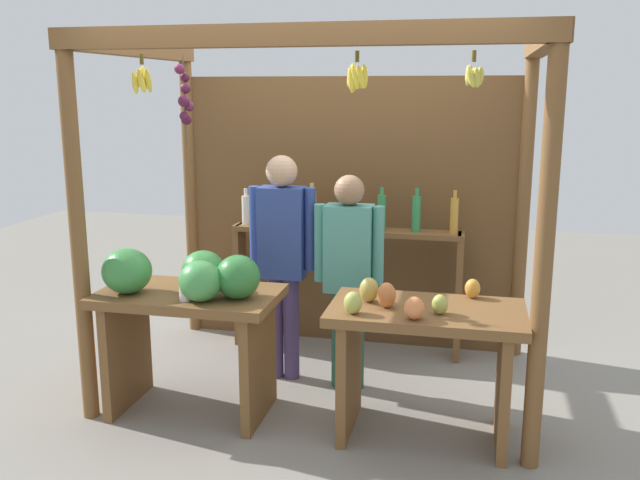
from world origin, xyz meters
TOP-DOWN VIEW (x-y plane):
  - ground_plane at (0.00, 0.00)m, footprint 12.00×12.00m
  - market_stall at (-0.00, 0.39)m, footprint 2.83×1.82m
  - fruit_counter_left at (-0.74, -0.67)m, footprint 1.14×0.64m
  - fruit_counter_right at (0.73, -0.65)m, footprint 1.14×0.64m
  - bottle_shelf_unit at (0.03, 0.64)m, footprint 1.81×0.22m
  - vendor_man at (-0.31, 0.02)m, footprint 0.48×0.22m
  - vendor_woman at (0.17, -0.05)m, footprint 0.48×0.20m

SIDE VIEW (x-z plane):
  - ground_plane at x=0.00m, z-range 0.00..0.00m
  - fruit_counter_right at x=0.73m, z-range 0.11..1.07m
  - fruit_counter_left at x=-0.74m, z-range 0.19..1.29m
  - bottle_shelf_unit at x=0.03m, z-range 0.12..1.47m
  - vendor_woman at x=0.17m, z-range 0.14..1.65m
  - vendor_man at x=-0.31m, z-range 0.16..1.78m
  - market_stall at x=0.00m, z-range 0.19..2.59m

